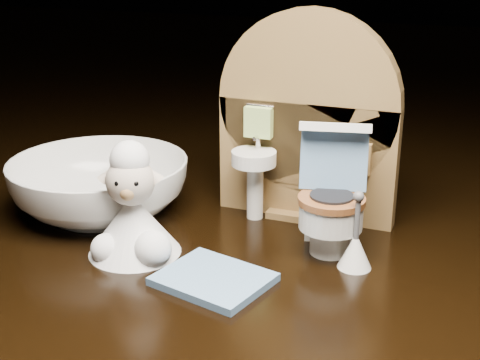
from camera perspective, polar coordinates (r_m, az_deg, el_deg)
The scene contains 6 objects.
backdrop_panel at distance 0.48m, azimuth 5.68°, elevation 4.31°, with size 0.13×0.05×0.15m.
toy_toilet at distance 0.44m, azimuth 7.83°, elevation -2.01°, with size 0.05×0.06×0.09m.
bath_mat at distance 0.40m, azimuth -2.27°, elevation -8.46°, with size 0.06×0.05×0.00m, color #5D84AD.
toilet_brush at distance 0.42m, azimuth 9.81°, elevation -5.73°, with size 0.02×0.02×0.05m.
plush_lamb at distance 0.43m, azimuth -9.12°, elevation -3.00°, with size 0.06×0.06×0.08m.
ceramic_bowl at distance 0.51m, azimuth -11.90°, elevation -0.57°, with size 0.13×0.13×0.04m, color white.
Camera 1 is at (0.12, -0.38, 0.20)m, focal length 50.00 mm.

